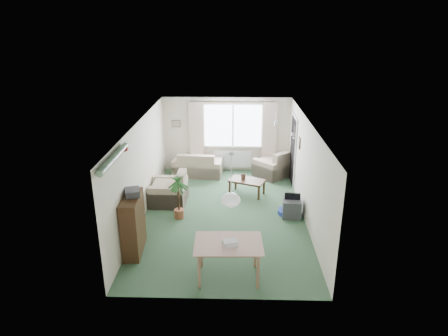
{
  "coord_description": "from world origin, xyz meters",
  "views": [
    {
      "loc": [
        0.26,
        -9.04,
        4.61
      ],
      "look_at": [
        0.0,
        0.3,
        1.15
      ],
      "focal_mm": 32.0,
      "sensor_mm": 36.0,
      "label": 1
    }
  ],
  "objects_px": {
    "coffee_table": "(247,187)",
    "pet_bed": "(289,212)",
    "armchair_corner": "(272,163)",
    "dining_table": "(228,260)",
    "sofa": "(198,164)",
    "armchair_left": "(168,187)",
    "houseplant": "(178,195)",
    "tv_cube": "(292,208)",
    "bookshelf": "(133,224)"
  },
  "relations": [
    {
      "from": "coffee_table",
      "to": "pet_bed",
      "type": "xyz_separation_m",
      "value": [
        1.03,
        -1.2,
        -0.16
      ]
    },
    {
      "from": "coffee_table",
      "to": "tv_cube",
      "type": "height_order",
      "value": "tv_cube"
    },
    {
      "from": "pet_bed",
      "to": "armchair_corner",
      "type": "bearing_deg",
      "value": 94.39
    },
    {
      "from": "sofa",
      "to": "dining_table",
      "type": "relative_size",
      "value": 1.31
    },
    {
      "from": "sofa",
      "to": "houseplant",
      "type": "height_order",
      "value": "houseplant"
    },
    {
      "from": "sofa",
      "to": "pet_bed",
      "type": "relative_size",
      "value": 2.75
    },
    {
      "from": "armchair_left",
      "to": "pet_bed",
      "type": "bearing_deg",
      "value": 81.01
    },
    {
      "from": "sofa",
      "to": "armchair_left",
      "type": "bearing_deg",
      "value": 78.26
    },
    {
      "from": "bookshelf",
      "to": "houseplant",
      "type": "bearing_deg",
      "value": 60.88
    },
    {
      "from": "armchair_corner",
      "to": "dining_table",
      "type": "distance_m",
      "value": 5.48
    },
    {
      "from": "armchair_corner",
      "to": "tv_cube",
      "type": "height_order",
      "value": "armchair_corner"
    },
    {
      "from": "houseplant",
      "to": "pet_bed",
      "type": "distance_m",
      "value": 2.82
    },
    {
      "from": "bookshelf",
      "to": "pet_bed",
      "type": "bearing_deg",
      "value": 24.23
    },
    {
      "from": "armchair_corner",
      "to": "houseplant",
      "type": "distance_m",
      "value": 3.88
    },
    {
      "from": "sofa",
      "to": "armchair_left",
      "type": "relative_size",
      "value": 1.54
    },
    {
      "from": "tv_cube",
      "to": "pet_bed",
      "type": "height_order",
      "value": "tv_cube"
    },
    {
      "from": "dining_table",
      "to": "coffee_table",
      "type": "bearing_deg",
      "value": 83.41
    },
    {
      "from": "armchair_corner",
      "to": "houseplant",
      "type": "height_order",
      "value": "houseplant"
    },
    {
      "from": "houseplant",
      "to": "pet_bed",
      "type": "bearing_deg",
      "value": 6.04
    },
    {
      "from": "armchair_left",
      "to": "tv_cube",
      "type": "bearing_deg",
      "value": 79.14
    },
    {
      "from": "dining_table",
      "to": "tv_cube",
      "type": "bearing_deg",
      "value": 59.27
    },
    {
      "from": "armchair_corner",
      "to": "tv_cube",
      "type": "distance_m",
      "value": 2.76
    },
    {
      "from": "houseplant",
      "to": "tv_cube",
      "type": "xyz_separation_m",
      "value": [
        2.8,
        0.17,
        -0.38
      ]
    },
    {
      "from": "sofa",
      "to": "houseplant",
      "type": "xyz_separation_m",
      "value": [
        -0.2,
        -2.94,
        0.23
      ]
    },
    {
      "from": "sofa",
      "to": "tv_cube",
      "type": "height_order",
      "value": "sofa"
    },
    {
      "from": "bookshelf",
      "to": "houseplant",
      "type": "height_order",
      "value": "bookshelf"
    },
    {
      "from": "bookshelf",
      "to": "pet_bed",
      "type": "xyz_separation_m",
      "value": [
        3.49,
        1.82,
        -0.57
      ]
    },
    {
      "from": "coffee_table",
      "to": "tv_cube",
      "type": "distance_m",
      "value": 1.71
    },
    {
      "from": "armchair_left",
      "to": "tv_cube",
      "type": "xyz_separation_m",
      "value": [
        3.2,
        -0.71,
        -0.21
      ]
    },
    {
      "from": "coffee_table",
      "to": "bookshelf",
      "type": "relative_size",
      "value": 0.77
    },
    {
      "from": "sofa",
      "to": "bookshelf",
      "type": "distance_m",
      "value": 4.57
    },
    {
      "from": "houseplant",
      "to": "pet_bed",
      "type": "height_order",
      "value": "houseplant"
    },
    {
      "from": "sofa",
      "to": "pet_bed",
      "type": "xyz_separation_m",
      "value": [
        2.55,
        -2.65,
        -0.32
      ]
    },
    {
      "from": "armchair_corner",
      "to": "dining_table",
      "type": "bearing_deg",
      "value": 33.72
    },
    {
      "from": "houseplant",
      "to": "dining_table",
      "type": "relative_size",
      "value": 1.04
    },
    {
      "from": "dining_table",
      "to": "sofa",
      "type": "bearing_deg",
      "value": 101.28
    },
    {
      "from": "sofa",
      "to": "houseplant",
      "type": "relative_size",
      "value": 1.25
    },
    {
      "from": "houseplant",
      "to": "dining_table",
      "type": "distance_m",
      "value": 2.73
    },
    {
      "from": "armchair_left",
      "to": "houseplant",
      "type": "distance_m",
      "value": 0.99
    },
    {
      "from": "sofa",
      "to": "armchair_left",
      "type": "distance_m",
      "value": 2.14
    },
    {
      "from": "coffee_table",
      "to": "tv_cube",
      "type": "xyz_separation_m",
      "value": [
        1.08,
        -1.32,
        0.01
      ]
    },
    {
      "from": "sofa",
      "to": "armchair_corner",
      "type": "distance_m",
      "value": 2.35
    },
    {
      "from": "bookshelf",
      "to": "armchair_corner",
      "type": "bearing_deg",
      "value": 50.22
    },
    {
      "from": "armchair_corner",
      "to": "armchair_left",
      "type": "height_order",
      "value": "armchair_left"
    },
    {
      "from": "coffee_table",
      "to": "houseplant",
      "type": "bearing_deg",
      "value": -139.04
    },
    {
      "from": "bookshelf",
      "to": "sofa",
      "type": "bearing_deg",
      "value": 74.87
    },
    {
      "from": "tv_cube",
      "to": "armchair_corner",
      "type": "bearing_deg",
      "value": 100.03
    },
    {
      "from": "houseplant",
      "to": "bookshelf",
      "type": "bearing_deg",
      "value": -115.85
    },
    {
      "from": "sofa",
      "to": "tv_cube",
      "type": "bearing_deg",
      "value": 137.71
    },
    {
      "from": "coffee_table",
      "to": "bookshelf",
      "type": "bearing_deg",
      "value": -129.16
    }
  ]
}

